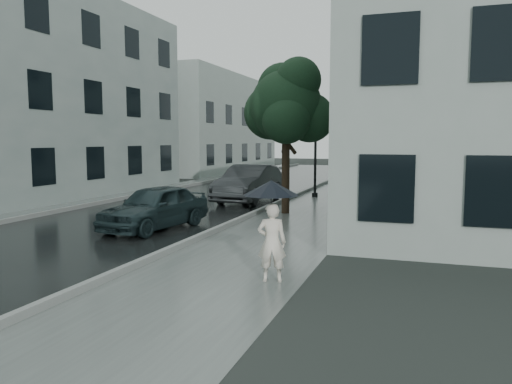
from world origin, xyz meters
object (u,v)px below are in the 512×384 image
(pedestrian, at_px, (272,242))
(car_near, at_px, (155,207))
(street_tree, at_px, (287,106))
(car_far, at_px, (249,183))
(lamp_post, at_px, (313,135))

(pedestrian, relative_size, car_near, 0.38)
(street_tree, xyz_separation_m, car_far, (-2.39, 2.76, -3.09))
(lamp_post, height_order, car_near, lamp_post)
(pedestrian, bearing_deg, street_tree, -90.10)
(lamp_post, relative_size, car_far, 1.06)
(car_far, bearing_deg, street_tree, -47.24)
(pedestrian, xyz_separation_m, street_tree, (-2.06, 8.69, 3.13))
(lamp_post, xyz_separation_m, car_near, (-2.66, -9.87, -2.24))
(street_tree, distance_m, car_far, 4.78)
(lamp_post, distance_m, car_near, 10.46)
(car_near, bearing_deg, street_tree, 66.88)
(street_tree, height_order, car_far, street_tree)
(street_tree, bearing_deg, pedestrian, -76.68)
(pedestrian, distance_m, lamp_post, 14.43)
(lamp_post, distance_m, car_far, 4.03)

